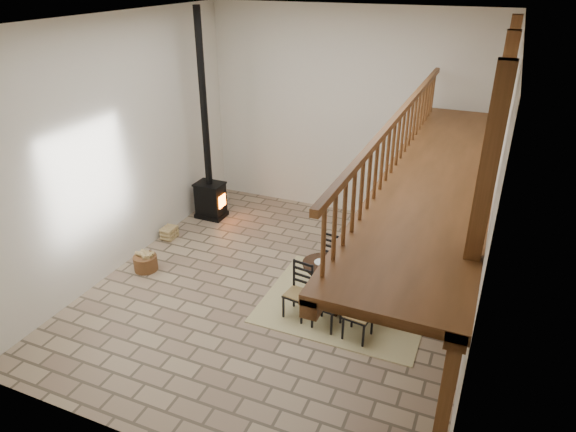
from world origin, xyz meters
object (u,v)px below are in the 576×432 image
at_px(log_basket, 146,262).
at_px(log_stack, 169,233).
at_px(dining_table, 346,286).
at_px(wood_stove, 209,176).

bearing_deg(log_basket, log_stack, 104.09).
bearing_deg(dining_table, log_stack, 177.25).
height_order(dining_table, log_basket, dining_table).
bearing_deg(log_basket, dining_table, 6.37).
relative_size(wood_stove, log_basket, 10.20).
bearing_deg(wood_stove, dining_table, -27.55).
xyz_separation_m(dining_table, log_basket, (-4.21, -0.47, -0.22)).
height_order(dining_table, log_stack, dining_table).
bearing_deg(dining_table, wood_stove, 160.04).
xyz_separation_m(dining_table, wood_stove, (-4.23, 2.25, 0.72)).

